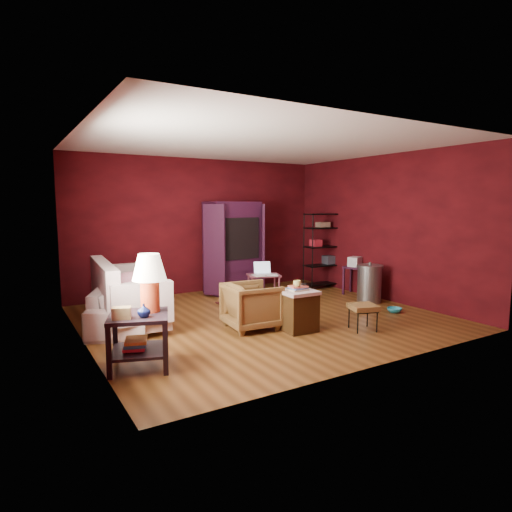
{
  "coord_description": "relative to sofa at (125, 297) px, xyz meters",
  "views": [
    {
      "loc": [
        -3.63,
        -5.85,
        1.86
      ],
      "look_at": [
        0.0,
        0.2,
        1.0
      ],
      "focal_mm": 30.0,
      "sensor_mm": 36.0,
      "label": 1
    }
  ],
  "objects": [
    {
      "name": "pet_bowl_turquoise",
      "position": [
        4.14,
        -1.74,
        -0.28
      ],
      "size": [
        0.26,
        0.11,
        0.25
      ],
      "primitive_type": "imported",
      "rotation": [
        0.0,
        0.0,
        0.11
      ],
      "color": "teal",
      "rests_on": "ground"
    },
    {
      "name": "wire_shelving",
      "position": [
        4.5,
        0.63,
        0.5
      ],
      "size": [
        0.83,
        0.39,
        1.66
      ],
      "rotation": [
        0.0,
        0.0,
        -0.05
      ],
      "color": "black",
      "rests_on": "ground"
    },
    {
      "name": "trash_can",
      "position": [
        4.34,
        -0.95,
        -0.05
      ],
      "size": [
        0.54,
        0.54,
        0.77
      ],
      "rotation": [
        0.0,
        0.0,
        0.11
      ],
      "color": "gray",
      "rests_on": "ground"
    },
    {
      "name": "pet_bowl_steel",
      "position": [
        3.69,
        -1.42,
        -0.29
      ],
      "size": [
        0.25,
        0.09,
        0.24
      ],
      "primitive_type": "imported",
      "rotation": [
        0.0,
        0.0,
        0.12
      ],
      "color": "#B6B9BE",
      "rests_on": "ground"
    },
    {
      "name": "rug_oriental",
      "position": [
        2.4,
        -0.02,
        -0.39
      ],
      "size": [
        1.39,
        0.99,
        0.01
      ],
      "rotation": [
        0.0,
        0.0,
        -0.08
      ],
      "color": "#511518",
      "rests_on": "ground"
    },
    {
      "name": "vase",
      "position": [
        -0.32,
        -2.11,
        0.28
      ],
      "size": [
        0.15,
        0.15,
        0.14
      ],
      "primitive_type": "imported",
      "rotation": [
        0.0,
        0.0,
        -0.03
      ],
      "color": "#0D1542",
      "rests_on": "side_table"
    },
    {
      "name": "tv_armoire",
      "position": [
        2.57,
        1.23,
        0.59
      ],
      "size": [
        1.5,
        0.87,
        1.91
      ],
      "rotation": [
        0.0,
        0.0,
        0.09
      ],
      "color": "#370F29",
      "rests_on": "ground"
    },
    {
      "name": "rug_round",
      "position": [
        2.64,
        -0.31,
        -0.4
      ],
      "size": [
        1.65,
        1.65,
        0.01
      ],
      "rotation": [
        0.0,
        0.0,
        0.33
      ],
      "color": "#F1E4C9",
      "rests_on": "ground"
    },
    {
      "name": "room",
      "position": [
        1.97,
        -0.85,
        0.99
      ],
      "size": [
        5.54,
        5.04,
        2.84
      ],
      "color": "brown",
      "rests_on": "ground"
    },
    {
      "name": "small_stand",
      "position": [
        4.62,
        -0.26,
        0.17
      ],
      "size": [
        0.5,
        0.5,
        0.78
      ],
      "rotation": [
        0.0,
        0.0,
        0.36
      ],
      "color": "#370F29",
      "rests_on": "ground"
    },
    {
      "name": "sofa_cushions",
      "position": [
        -0.02,
        -0.03,
        0.03
      ],
      "size": [
        1.02,
        2.21,
        0.9
      ],
      "rotation": [
        0.0,
        0.0,
        -0.08
      ],
      "color": "#B9A1A0",
      "rests_on": "sofa"
    },
    {
      "name": "sofa",
      "position": [
        0.0,
        0.0,
        0.0
      ],
      "size": [
        1.37,
        2.16,
        0.82
      ],
      "primitive_type": "imported",
      "rotation": [
        0.0,
        0.0,
        1.17
      ],
      "color": "#B9A1A0",
      "rests_on": "ground"
    },
    {
      "name": "side_table",
      "position": [
        -0.26,
        -1.93,
        0.37
      ],
      "size": [
        0.83,
        0.83,
        1.29
      ],
      "rotation": [
        0.0,
        0.0,
        -0.34
      ],
      "color": "black",
      "rests_on": "ground"
    },
    {
      "name": "footstool",
      "position": [
        2.91,
        -2.21,
        -0.07
      ],
      "size": [
        0.48,
        0.48,
        0.39
      ],
      "rotation": [
        0.0,
        0.0,
        -0.33
      ],
      "color": "black",
      "rests_on": "ground"
    },
    {
      "name": "hamper",
      "position": [
        2.07,
        -1.73,
        -0.09
      ],
      "size": [
        0.51,
        0.51,
        0.69
      ],
      "rotation": [
        0.0,
        0.0,
        -0.03
      ],
      "color": "#40260E",
      "rests_on": "ground"
    },
    {
      "name": "armchair",
      "position": [
        1.55,
        -1.28,
        -0.03
      ],
      "size": [
        0.75,
        0.79,
        0.76
      ],
      "primitive_type": "imported",
      "rotation": [
        0.0,
        0.0,
        1.49
      ],
      "color": "black",
      "rests_on": "ground"
    },
    {
      "name": "mug",
      "position": [
        2.01,
        -1.78,
        0.32
      ],
      "size": [
        0.14,
        0.13,
        0.12
      ],
      "primitive_type": "imported",
      "rotation": [
        0.0,
        0.0,
        0.39
      ],
      "color": "#D2CA66",
      "rests_on": "hamper"
    },
    {
      "name": "laptop_desk",
      "position": [
        2.66,
        0.17,
        0.06
      ],
      "size": [
        0.71,
        0.61,
        0.75
      ],
      "rotation": [
        0.0,
        0.0,
        -0.33
      ],
      "color": "brown",
      "rests_on": "ground"
    }
  ]
}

